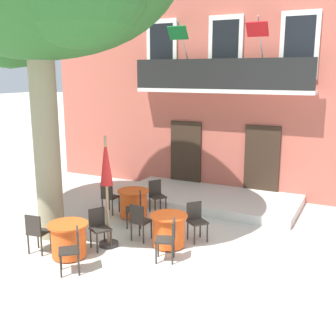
{
  "coord_description": "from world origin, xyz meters",
  "views": [
    {
      "loc": [
        3.49,
        -7.71,
        3.89
      ],
      "look_at": [
        -1.44,
        2.36,
        1.3
      ],
      "focal_mm": 44.25,
      "sensor_mm": 36.0,
      "label": 1
    }
  ],
  "objects_px": {
    "cafe_chair_front_1": "(99,226)",
    "cafe_chair_near_tree_2": "(157,194)",
    "cafe_table_near_tree": "(133,203)",
    "cafe_chair_near_tree_0": "(109,196)",
    "cafe_chair_front_0": "(73,247)",
    "cafe_table_front": "(69,240)",
    "cafe_chair_middle_1": "(196,219)",
    "cafe_chair_middle_2": "(139,220)",
    "cafe_umbrella": "(106,175)",
    "cafe_chair_near_tree_1": "(136,207)",
    "cafe_table_middle": "(169,230)",
    "cafe_chair_front_2": "(37,231)",
    "cafe_chair_middle_0": "(169,237)"
  },
  "relations": [
    {
      "from": "cafe_table_near_tree",
      "to": "cafe_chair_front_1",
      "type": "xyz_separation_m",
      "value": [
        0.36,
        -2.12,
        0.14
      ]
    },
    {
      "from": "cafe_table_front",
      "to": "cafe_umbrella",
      "type": "xyz_separation_m",
      "value": [
        0.43,
        0.87,
        1.27
      ]
    },
    {
      "from": "cafe_chair_near_tree_0",
      "to": "cafe_chair_front_0",
      "type": "xyz_separation_m",
      "value": [
        1.35,
        -3.27,
        0.0
      ]
    },
    {
      "from": "cafe_chair_near_tree_1",
      "to": "cafe_table_middle",
      "type": "relative_size",
      "value": 1.05
    },
    {
      "from": "cafe_chair_front_0",
      "to": "cafe_chair_front_2",
      "type": "height_order",
      "value": "same"
    },
    {
      "from": "cafe_table_middle",
      "to": "cafe_table_front",
      "type": "relative_size",
      "value": 1.0
    },
    {
      "from": "cafe_table_front",
      "to": "cafe_chair_front_1",
      "type": "xyz_separation_m",
      "value": [
        0.3,
        0.69,
        0.14
      ]
    },
    {
      "from": "cafe_chair_near_tree_0",
      "to": "cafe_chair_front_0",
      "type": "bearing_deg",
      "value": -67.5
    },
    {
      "from": "cafe_chair_middle_1",
      "to": "cafe_chair_front_2",
      "type": "bearing_deg",
      "value": -141.63
    },
    {
      "from": "cafe_chair_middle_1",
      "to": "cafe_umbrella",
      "type": "bearing_deg",
      "value": -144.19
    },
    {
      "from": "cafe_chair_front_2",
      "to": "cafe_chair_front_0",
      "type": "bearing_deg",
      "value": -15.72
    },
    {
      "from": "cafe_chair_front_1",
      "to": "cafe_umbrella",
      "type": "bearing_deg",
      "value": 54.87
    },
    {
      "from": "cafe_chair_near_tree_1",
      "to": "cafe_table_middle",
      "type": "xyz_separation_m",
      "value": [
        1.29,
        -0.76,
        -0.14
      ]
    },
    {
      "from": "cafe_chair_middle_0",
      "to": "cafe_table_front",
      "type": "relative_size",
      "value": 1.05
    },
    {
      "from": "cafe_table_near_tree",
      "to": "cafe_chair_near_tree_0",
      "type": "bearing_deg",
      "value": -174.45
    },
    {
      "from": "cafe_table_near_tree",
      "to": "cafe_umbrella",
      "type": "distance_m",
      "value": 2.37
    },
    {
      "from": "cafe_chair_middle_1",
      "to": "cafe_chair_front_1",
      "type": "bearing_deg",
      "value": -142.38
    },
    {
      "from": "cafe_table_front",
      "to": "cafe_chair_front_0",
      "type": "distance_m",
      "value": 0.77
    },
    {
      "from": "cafe_chair_near_tree_2",
      "to": "cafe_chair_front_0",
      "type": "bearing_deg",
      "value": -86.76
    },
    {
      "from": "cafe_chair_middle_1",
      "to": "cafe_umbrella",
      "type": "xyz_separation_m",
      "value": [
        -1.67,
        -1.2,
        1.14
      ]
    },
    {
      "from": "cafe_chair_near_tree_1",
      "to": "cafe_chair_front_0",
      "type": "relative_size",
      "value": 1.0
    },
    {
      "from": "cafe_chair_middle_1",
      "to": "cafe_chair_front_1",
      "type": "distance_m",
      "value": 2.27
    },
    {
      "from": "cafe_chair_middle_0",
      "to": "cafe_chair_front_0",
      "type": "relative_size",
      "value": 1.0
    },
    {
      "from": "cafe_chair_near_tree_2",
      "to": "cafe_table_near_tree",
      "type": "bearing_deg",
      "value": -120.03
    },
    {
      "from": "cafe_chair_near_tree_1",
      "to": "cafe_chair_front_0",
      "type": "height_order",
      "value": "same"
    },
    {
      "from": "cafe_table_near_tree",
      "to": "cafe_table_front",
      "type": "relative_size",
      "value": 1.0
    },
    {
      "from": "cafe_chair_middle_0",
      "to": "cafe_table_near_tree",
      "type": "bearing_deg",
      "value": 135.41
    },
    {
      "from": "cafe_chair_near_tree_0",
      "to": "cafe_chair_near_tree_2",
      "type": "xyz_separation_m",
      "value": [
        1.13,
        0.73,
        0.0
      ]
    },
    {
      "from": "cafe_chair_middle_1",
      "to": "cafe_chair_middle_2",
      "type": "relative_size",
      "value": 1.0
    },
    {
      "from": "cafe_chair_near_tree_1",
      "to": "cafe_chair_front_1",
      "type": "relative_size",
      "value": 1.0
    },
    {
      "from": "cafe_chair_near_tree_1",
      "to": "cafe_umbrella",
      "type": "relative_size",
      "value": 0.36
    },
    {
      "from": "cafe_table_middle",
      "to": "cafe_chair_middle_1",
      "type": "xyz_separation_m",
      "value": [
        0.41,
        0.63,
        0.14
      ]
    },
    {
      "from": "cafe_chair_near_tree_0",
      "to": "cafe_table_near_tree",
      "type": "bearing_deg",
      "value": 5.55
    },
    {
      "from": "cafe_table_near_tree",
      "to": "cafe_table_middle",
      "type": "xyz_separation_m",
      "value": [
        1.75,
        -1.37,
        0.0
      ]
    },
    {
      "from": "cafe_chair_middle_1",
      "to": "cafe_chair_front_1",
      "type": "height_order",
      "value": "same"
    },
    {
      "from": "cafe_table_near_tree",
      "to": "cafe_chair_near_tree_1",
      "type": "distance_m",
      "value": 0.77
    },
    {
      "from": "cafe_chair_near_tree_0",
      "to": "cafe_chair_front_2",
      "type": "xyz_separation_m",
      "value": [
        0.08,
        -2.91,
        0.0
      ]
    },
    {
      "from": "cafe_chair_middle_0",
      "to": "cafe_chair_front_2",
      "type": "xyz_separation_m",
      "value": [
        -2.75,
        -0.93,
        0.0
      ]
    },
    {
      "from": "cafe_table_near_tree",
      "to": "cafe_chair_front_0",
      "type": "distance_m",
      "value": 3.4
    },
    {
      "from": "cafe_chair_near_tree_1",
      "to": "cafe_chair_front_0",
      "type": "distance_m",
      "value": 2.74
    },
    {
      "from": "cafe_table_near_tree",
      "to": "cafe_chair_near_tree_0",
      "type": "relative_size",
      "value": 0.95
    },
    {
      "from": "cafe_table_near_tree",
      "to": "cafe_chair_near_tree_0",
      "type": "distance_m",
      "value": 0.77
    },
    {
      "from": "cafe_chair_near_tree_1",
      "to": "cafe_chair_middle_0",
      "type": "xyz_separation_m",
      "value": [
        1.62,
        -1.44,
        0.0
      ]
    },
    {
      "from": "cafe_chair_near_tree_0",
      "to": "cafe_table_middle",
      "type": "height_order",
      "value": "cafe_chair_near_tree_0"
    },
    {
      "from": "cafe_chair_near_tree_2",
      "to": "cafe_chair_middle_2",
      "type": "distance_m",
      "value": 2.13
    },
    {
      "from": "cafe_chair_middle_1",
      "to": "cafe_table_middle",
      "type": "bearing_deg",
      "value": -123.32
    },
    {
      "from": "cafe_chair_front_0",
      "to": "cafe_table_near_tree",
      "type": "bearing_deg",
      "value": 100.24
    },
    {
      "from": "cafe_umbrella",
      "to": "cafe_chair_middle_2",
      "type": "bearing_deg",
      "value": 47.86
    },
    {
      "from": "cafe_chair_front_1",
      "to": "cafe_chair_near_tree_2",
      "type": "bearing_deg",
      "value": 89.71
    },
    {
      "from": "cafe_chair_middle_2",
      "to": "cafe_chair_front_1",
      "type": "height_order",
      "value": "same"
    }
  ]
}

